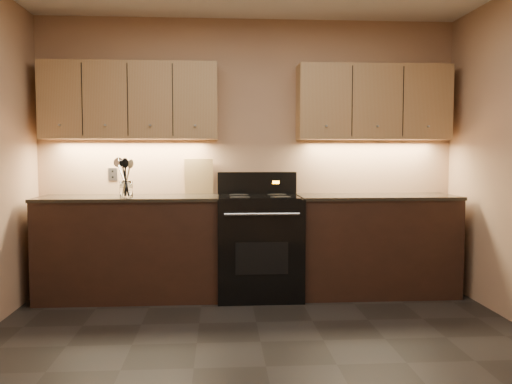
# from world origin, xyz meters

# --- Properties ---
(floor) EXTENTS (4.00, 4.00, 0.00)m
(floor) POSITION_xyz_m (0.00, 0.00, 0.00)
(floor) COLOR black
(floor) RESTS_ON ground
(wall_back) EXTENTS (4.00, 0.04, 2.60)m
(wall_back) POSITION_xyz_m (0.00, 2.00, 1.30)
(wall_back) COLOR tan
(wall_back) RESTS_ON ground
(counter_left) EXTENTS (1.62, 0.62, 0.93)m
(counter_left) POSITION_xyz_m (-1.10, 1.70, 0.47)
(counter_left) COLOR black
(counter_left) RESTS_ON ground
(counter_right) EXTENTS (1.46, 0.62, 0.93)m
(counter_right) POSITION_xyz_m (1.18, 1.70, 0.47)
(counter_right) COLOR black
(counter_right) RESTS_ON ground
(stove) EXTENTS (0.76, 0.68, 1.14)m
(stove) POSITION_xyz_m (0.08, 1.68, 0.48)
(stove) COLOR black
(stove) RESTS_ON ground
(upper_cab_left) EXTENTS (1.60, 0.30, 0.70)m
(upper_cab_left) POSITION_xyz_m (-1.10, 1.85, 1.80)
(upper_cab_left) COLOR #A78453
(upper_cab_left) RESTS_ON wall_back
(upper_cab_right) EXTENTS (1.44, 0.30, 0.70)m
(upper_cab_right) POSITION_xyz_m (1.18, 1.85, 1.80)
(upper_cab_right) COLOR #A78453
(upper_cab_right) RESTS_ON wall_back
(outlet_plate) EXTENTS (0.08, 0.01, 0.12)m
(outlet_plate) POSITION_xyz_m (-1.30, 1.99, 1.12)
(outlet_plate) COLOR #B2B5BA
(outlet_plate) RESTS_ON wall_back
(utensil_crock) EXTENTS (0.14, 0.14, 0.15)m
(utensil_crock) POSITION_xyz_m (-1.11, 1.59, 1.00)
(utensil_crock) COLOR white
(utensil_crock) RESTS_ON counter_left
(cutting_board) EXTENTS (0.28, 0.08, 0.34)m
(cutting_board) POSITION_xyz_m (-0.48, 1.96, 1.10)
(cutting_board) COLOR tan
(cutting_board) RESTS_ON counter_left
(wooden_spoon) EXTENTS (0.14, 0.12, 0.33)m
(wooden_spoon) POSITION_xyz_m (-1.13, 1.57, 1.11)
(wooden_spoon) COLOR tan
(wooden_spoon) RESTS_ON utensil_crock
(black_spoon) EXTENTS (0.07, 0.11, 0.33)m
(black_spoon) POSITION_xyz_m (-1.11, 1.61, 1.11)
(black_spoon) COLOR black
(black_spoon) RESTS_ON utensil_crock
(black_turner) EXTENTS (0.15, 0.10, 0.34)m
(black_turner) POSITION_xyz_m (-1.09, 1.58, 1.11)
(black_turner) COLOR black
(black_turner) RESTS_ON utensil_crock
(steel_spatula) EXTENTS (0.22, 0.14, 0.36)m
(steel_spatula) POSITION_xyz_m (-1.08, 1.59, 1.12)
(steel_spatula) COLOR silver
(steel_spatula) RESTS_ON utensil_crock
(steel_skimmer) EXTENTS (0.21, 0.18, 0.36)m
(steel_skimmer) POSITION_xyz_m (-1.09, 1.59, 1.12)
(steel_skimmer) COLOR silver
(steel_skimmer) RESTS_ON utensil_crock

